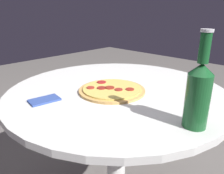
# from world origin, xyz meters

# --- Properties ---
(table) EXTENTS (0.97, 0.97, 0.75)m
(table) POSITION_xyz_m (0.00, 0.00, 0.58)
(table) COLOR silver
(table) RESTS_ON ground_plane
(pizza) EXTENTS (0.29, 0.29, 0.02)m
(pizza) POSITION_xyz_m (-0.04, -0.01, 0.75)
(pizza) COLOR tan
(pizza) RESTS_ON table
(beer_bottle) EXTENTS (0.07, 0.07, 0.29)m
(beer_bottle) POSITION_xyz_m (-0.08, -0.39, 0.86)
(beer_bottle) COLOR #195628
(beer_bottle) RESTS_ON table
(napkin) EXTENTS (0.12, 0.08, 0.01)m
(napkin) POSITION_xyz_m (-0.30, 0.11, 0.75)
(napkin) COLOR #334C99
(napkin) RESTS_ON table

